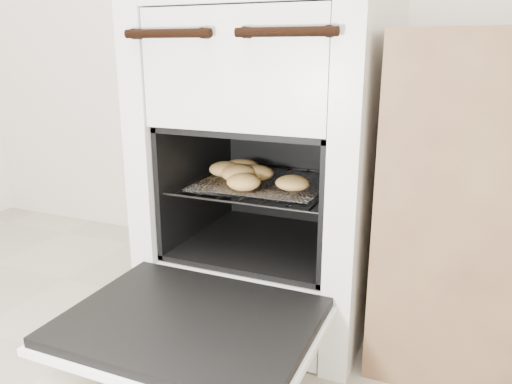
# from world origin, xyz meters

# --- Properties ---
(stove) EXTENTS (0.59, 0.66, 0.91)m
(stove) POSITION_xyz_m (0.05, 1.17, 0.45)
(stove) COLOR silver
(stove) RESTS_ON ground
(oven_door) EXTENTS (0.53, 0.42, 0.04)m
(oven_door) POSITION_xyz_m (0.05, 0.67, 0.20)
(oven_door) COLOR black
(oven_door) RESTS_ON stove
(oven_rack) EXTENTS (0.43, 0.42, 0.01)m
(oven_rack) POSITION_xyz_m (0.05, 1.10, 0.40)
(oven_rack) COLOR black
(oven_rack) RESTS_ON stove
(foil_sheet) EXTENTS (0.34, 0.30, 0.01)m
(foil_sheet) POSITION_xyz_m (0.05, 1.08, 0.41)
(foil_sheet) COLOR silver
(foil_sheet) RESTS_ON oven_rack
(baked_rolls) EXTENTS (0.33, 0.27, 0.05)m
(baked_rolls) POSITION_xyz_m (-0.00, 1.08, 0.43)
(baked_rolls) COLOR tan
(baked_rolls) RESTS_ON foil_sheet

